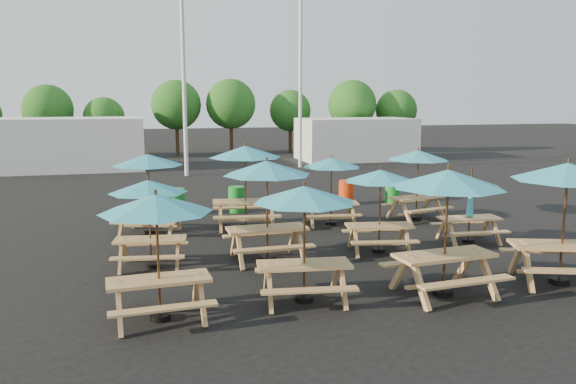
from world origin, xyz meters
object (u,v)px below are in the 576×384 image
object	(u,v)px
picnic_unit_4	(267,174)
picnic_unit_10	(470,211)
picnic_unit_7	(381,181)
waste_bin_4	(392,191)
picnic_unit_2	(148,165)
picnic_unit_5	(245,157)
picnic_unit_3	(304,202)
waste_bin_2	(236,199)
waste_bin_3	(346,192)
picnic_unit_0	(156,211)
picnic_unit_8	(331,167)
waste_bin_1	(177,202)
picnic_unit_9	(567,179)
picnic_unit_11	(418,159)
picnic_unit_1	(148,192)
picnic_unit_6	(448,187)
waste_bin_0	(169,202)

from	to	relation	value
picnic_unit_4	picnic_unit_10	distance (m)	5.76
picnic_unit_7	waste_bin_4	size ratio (longest dim) A/B	2.40
picnic_unit_2	picnic_unit_5	xyz separation A→B (m)	(2.78, 0.00, 0.15)
picnic_unit_4	picnic_unit_3	bearing A→B (deg)	-90.08
picnic_unit_2	waste_bin_2	world-z (taller)	picnic_unit_2
picnic_unit_7	waste_bin_3	size ratio (longest dim) A/B	2.40
picnic_unit_0	picnic_unit_8	xyz separation A→B (m)	(5.34, 6.38, -0.14)
waste_bin_1	waste_bin_2	bearing A→B (deg)	-2.63
picnic_unit_3	picnic_unit_10	xyz separation A→B (m)	(5.54, 3.16, -1.09)
waste_bin_1	waste_bin_3	xyz separation A→B (m)	(6.13, 0.33, 0.00)
picnic_unit_4	picnic_unit_10	size ratio (longest dim) A/B	1.17
picnic_unit_7	waste_bin_2	world-z (taller)	picnic_unit_7
picnic_unit_9	picnic_unit_11	xyz separation A→B (m)	(0.08, 6.52, -0.28)
picnic_unit_5	waste_bin_2	bearing A→B (deg)	94.26
picnic_unit_1	picnic_unit_5	xyz separation A→B (m)	(2.83, 3.40, 0.38)
picnic_unit_6	picnic_unit_0	bearing A→B (deg)	173.86
waste_bin_0	picnic_unit_8	bearing A→B (deg)	-30.50
picnic_unit_2	waste_bin_0	size ratio (longest dim) A/B	2.84
picnic_unit_1	picnic_unit_8	bearing A→B (deg)	38.38
picnic_unit_8	picnic_unit_9	size ratio (longest dim) A/B	0.75
waste_bin_4	waste_bin_0	bearing A→B (deg)	-178.61
waste_bin_1	picnic_unit_2	bearing A→B (deg)	-109.90
picnic_unit_2	picnic_unit_5	bearing A→B (deg)	18.11
picnic_unit_5	picnic_unit_10	xyz separation A→B (m)	(5.50, -3.21, -1.29)
picnic_unit_0	picnic_unit_8	distance (m)	8.32
picnic_unit_9	picnic_unit_10	bearing A→B (deg)	107.10
picnic_unit_5	waste_bin_0	bearing A→B (deg)	136.86
picnic_unit_3	picnic_unit_7	bearing A→B (deg)	52.79
picnic_unit_9	waste_bin_1	xyz separation A→B (m)	(-7.30, 9.23, -1.77)
picnic_unit_2	picnic_unit_9	world-z (taller)	picnic_unit_9
waste_bin_1	picnic_unit_11	bearing A→B (deg)	-20.19
picnic_unit_3	picnic_unit_7	distance (m)	4.02
waste_bin_0	picnic_unit_10	bearing A→B (deg)	-37.08
picnic_unit_3	picnic_unit_1	bearing A→B (deg)	140.27
waste_bin_4	waste_bin_2	bearing A→B (deg)	-176.66
picnic_unit_9	waste_bin_0	size ratio (longest dim) A/B	3.17
picnic_unit_4	picnic_unit_6	size ratio (longest dim) A/B	0.96
picnic_unit_1	waste_bin_2	world-z (taller)	picnic_unit_1
picnic_unit_1	waste_bin_2	bearing A→B (deg)	71.26
picnic_unit_1	picnic_unit_3	bearing A→B (deg)	-38.71
waste_bin_2	picnic_unit_6	bearing A→B (deg)	-74.19
picnic_unit_0	picnic_unit_3	world-z (taller)	same
picnic_unit_1	picnic_unit_5	size ratio (longest dim) A/B	0.82
picnic_unit_10	picnic_unit_6	bearing A→B (deg)	-124.44
picnic_unit_5	picnic_unit_7	size ratio (longest dim) A/B	1.18
picnic_unit_0	waste_bin_4	world-z (taller)	picnic_unit_0
waste_bin_2	picnic_unit_1	bearing A→B (deg)	-116.93
picnic_unit_3	waste_bin_3	distance (m)	10.26
picnic_unit_11	waste_bin_3	bearing A→B (deg)	98.96
picnic_unit_4	picnic_unit_11	size ratio (longest dim) A/B	1.04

